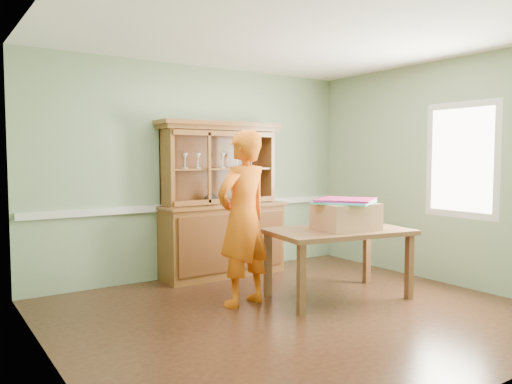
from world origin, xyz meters
TOP-DOWN VIEW (x-y plane):
  - floor at (0.00, 0.00)m, footprint 4.50×4.50m
  - ceiling at (0.00, 0.00)m, footprint 4.50×4.50m
  - wall_back at (0.00, 2.00)m, footprint 4.50×0.00m
  - wall_left at (-2.25, 0.00)m, footprint 0.00×4.00m
  - wall_right at (2.25, 0.00)m, footprint 0.00×4.00m
  - wall_front at (0.00, -2.00)m, footprint 4.50×0.00m
  - chair_rail at (0.00, 1.98)m, footprint 4.41×0.05m
  - framed_map at (-2.23, 0.30)m, footprint 0.03×0.60m
  - window_panel at (2.23, -0.30)m, footprint 0.03×0.96m
  - china_hutch at (0.21, 1.78)m, footprint 1.69×0.56m
  - dining_table at (0.73, 0.17)m, footprint 1.63×1.13m
  - cardboard_box at (0.78, 0.10)m, footprint 0.67×0.56m
  - kite_stack at (0.80, 0.14)m, footprint 0.81×0.81m
  - person at (-0.27, 0.52)m, footprint 0.74×0.57m

SIDE VIEW (x-z plane):
  - floor at x=0.00m, z-range 0.00..0.00m
  - dining_table at x=0.73m, z-range 0.29..1.04m
  - china_hutch at x=0.21m, z-range -0.29..1.69m
  - cardboard_box at x=0.78m, z-range 0.75..1.04m
  - chair_rail at x=0.00m, z-range 0.86..0.94m
  - person at x=-0.27m, z-range 0.00..1.81m
  - kite_stack at x=0.80m, z-range 1.04..1.08m
  - wall_back at x=0.00m, z-range -0.90..3.60m
  - wall_left at x=-2.25m, z-range -0.65..3.35m
  - wall_right at x=2.25m, z-range -0.65..3.35m
  - wall_front at x=0.00m, z-range -0.90..3.60m
  - window_panel at x=2.23m, z-range 0.82..2.18m
  - framed_map at x=-2.23m, z-range 1.32..1.78m
  - ceiling at x=0.00m, z-range 2.70..2.70m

